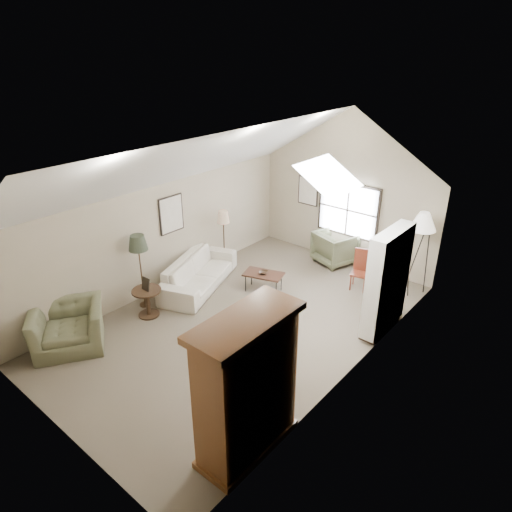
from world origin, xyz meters
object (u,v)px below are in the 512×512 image
Objects in this scene: sofa at (199,273)px; coffee_table at (263,282)px; armchair_near at (68,327)px; armchair_far at (335,248)px; side_table at (148,303)px; side_chair at (360,270)px; armoire at (247,387)px.

sofa is 1.56m from coffee_table.
sofa is at bearing 30.31° from armchair_near.
armchair_far is 5.11m from side_table.
sofa is 1.60m from side_table.
coffee_table is at bearing -153.04° from side_chair.
armchair_far is at bearing 70.31° from side_table.
side_chair reaches higher than coffee_table.
armoire reaches higher than armchair_far.
coffee_table is 0.93× the size of side_chair.
armchair_far reaches higher than coffee_table.
armoire is 0.89× the size of sofa.
armoire reaches higher than side_chair.
side_chair is at bearing 42.79° from coffee_table.
armchair_far is 2.46m from coffee_table.
armoire is at bearing -94.67° from side_chair.
armchair_near is at bearing -110.45° from coffee_table.
armchair_far is at bearing 16.32° from armchair_near.
sofa is at bearing 144.39° from armoire.
side_chair reaches higher than side_table.
side_table is at bearing 88.15° from armchair_far.
armchair_near reaches higher than side_table.
armchair_far is (1.82, 3.21, 0.07)m from sofa.
armoire is 2.26× the size of side_chair.
armchair_near reaches higher than coffee_table.
armchair_far reaches higher than armchair_near.
coffee_table is 2.29m from side_chair.
armoire reaches higher than sofa.
armchair_near is (-0.18, -3.26, 0.06)m from sofa.
side_table is (-1.23, -2.41, 0.08)m from coffee_table.
armoire is 2.43× the size of coffee_table.
side_table is (0.28, 1.66, -0.11)m from armchair_near.
side_chair is (1.67, 1.54, 0.26)m from coffee_table.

